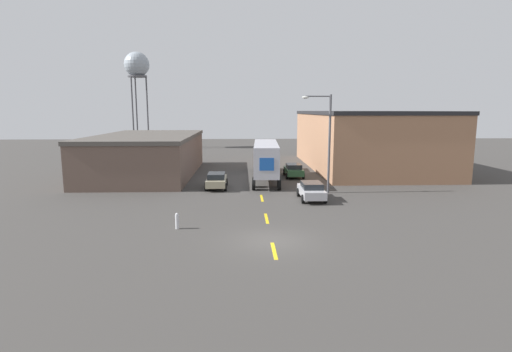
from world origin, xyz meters
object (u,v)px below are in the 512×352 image
water_tower (137,66)px  semi_truck (266,157)px  parked_car_right_mid (311,190)px  parked_car_right_far (294,170)px  fire_hydrant (177,221)px  parked_car_left_far (217,180)px  street_lamp (326,137)px

water_tower → semi_truck: bearing=-58.5°
water_tower → parked_car_right_mid: bearing=-61.5°
parked_car_right_far → fire_hydrant: 21.09m
parked_car_left_far → fire_hydrant: parked_car_left_far is taller
parked_car_right_mid → parked_car_right_far: (0.00, 11.10, 0.00)m
water_tower → street_lamp: (26.75, -43.49, -10.37)m
parked_car_right_mid → water_tower: water_tower is taller
parked_car_right_mid → fire_hydrant: bearing=-141.3°
parked_car_right_far → water_tower: bearing=125.6°
semi_truck → parked_car_right_mid: (3.09, -10.21, -1.53)m
parked_car_right_mid → parked_car_left_far: (-7.96, 5.08, 0.00)m
water_tower → parked_car_left_far: bearing=-67.4°
fire_hydrant → water_tower: bearing=106.1°
semi_truck → water_tower: 44.10m
parked_car_right_mid → fire_hydrant: parked_car_right_mid is taller
parked_car_right_mid → water_tower: bearing=118.5°
semi_truck → parked_car_left_far: size_ratio=3.49×
semi_truck → parked_car_right_mid: bearing=-70.4°
semi_truck → water_tower: (-22.00, 35.96, 12.96)m
parked_car_right_far → fire_hydrant: parked_car_right_far is taller
semi_truck → parked_car_left_far: 7.24m
parked_car_left_far → street_lamp: street_lamp is taller
parked_car_right_mid → parked_car_right_far: size_ratio=1.00×
parked_car_right_far → water_tower: size_ratio=0.23×
parked_car_right_mid → parked_car_left_far: same height
fire_hydrant → semi_truck: bearing=70.0°
water_tower → street_lamp: water_tower is taller
water_tower → parked_car_right_far: bearing=-54.4°
semi_truck → parked_car_right_mid: 10.78m
parked_car_right_mid → street_lamp: bearing=58.2°
semi_truck → parked_car_left_far: semi_truck is taller
water_tower → street_lamp: bearing=-58.4°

